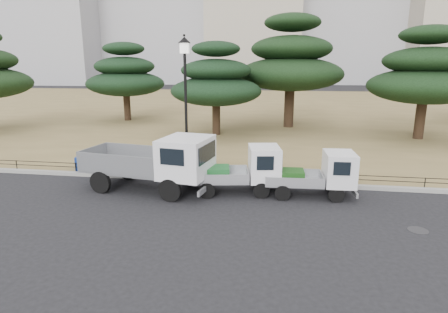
% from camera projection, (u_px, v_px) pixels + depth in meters
% --- Properties ---
extents(ground, '(220.00, 220.00, 0.00)m').
position_uv_depth(ground, '(216.00, 204.00, 13.54)').
color(ground, black).
extents(lawn, '(120.00, 56.00, 0.15)m').
position_uv_depth(lawn, '(262.00, 108.00, 42.87)').
color(lawn, olive).
rests_on(lawn, ground).
extents(curb, '(120.00, 0.25, 0.16)m').
position_uv_depth(curb, '(226.00, 181.00, 16.01)').
color(curb, gray).
rests_on(curb, ground).
extents(truck_large, '(5.39, 2.82, 2.24)m').
position_uv_depth(truck_large, '(155.00, 160.00, 14.75)').
color(truck_large, black).
rests_on(truck_large, ground).
extents(truck_kei_front, '(3.68, 2.02, 1.84)m').
position_uv_depth(truck_kei_front, '(242.00, 170.00, 14.60)').
color(truck_kei_front, black).
rests_on(truck_kei_front, ground).
extents(truck_kei_rear, '(3.37, 1.58, 1.73)m').
position_uv_depth(truck_kei_rear, '(317.00, 174.00, 14.22)').
color(truck_kei_rear, black).
rests_on(truck_kei_rear, ground).
extents(street_lamp, '(0.53, 0.53, 5.87)m').
position_uv_depth(street_lamp, '(185.00, 84.00, 15.59)').
color(street_lamp, black).
rests_on(street_lamp, lawn).
extents(pipe_fence, '(38.00, 0.04, 0.40)m').
position_uv_depth(pipe_fence, '(227.00, 172.00, 16.07)').
color(pipe_fence, black).
rests_on(pipe_fence, lawn).
extents(tarp_pile, '(1.50, 1.20, 0.90)m').
position_uv_depth(tarp_pile, '(93.00, 161.00, 17.59)').
color(tarp_pile, navy).
rests_on(tarp_pile, lawn).
extents(manhole, '(0.60, 0.60, 0.01)m').
position_uv_depth(manhole, '(418.00, 230.00, 11.42)').
color(manhole, '#2D2D30').
rests_on(manhole, ground).
extents(pine_west_near, '(6.61, 6.61, 6.61)m').
position_uv_depth(pine_west_near, '(125.00, 76.00, 31.97)').
color(pine_west_near, black).
rests_on(pine_west_near, lawn).
extents(pine_center_left, '(6.19, 6.19, 6.29)m').
position_uv_depth(pine_center_left, '(216.00, 82.00, 25.31)').
color(pine_center_left, black).
rests_on(pine_center_left, lawn).
extents(pine_center_right, '(7.96, 7.96, 8.44)m').
position_uv_depth(pine_center_right, '(291.00, 63.00, 28.25)').
color(pine_center_right, black).
rests_on(pine_center_right, lawn).
extents(pine_east_near, '(7.09, 7.09, 7.16)m').
position_uv_depth(pine_east_near, '(426.00, 75.00, 23.75)').
color(pine_east_near, black).
rests_on(pine_east_near, lawn).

